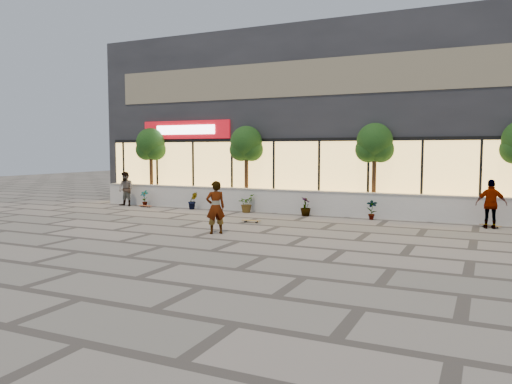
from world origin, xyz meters
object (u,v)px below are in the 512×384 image
at_px(skater_right_near, 491,204).
at_px(tree_mideast, 375,145).
at_px(tree_west, 151,146).
at_px(skater_center, 216,207).
at_px(skater_left, 126,189).
at_px(skateboard_right_near, 490,226).
at_px(skateboard_left, 145,206).
at_px(skateboard_center, 251,221).
at_px(tree_midwest, 246,146).

bearing_deg(skater_right_near, tree_mideast, -27.39).
height_order(tree_west, skater_center, tree_west).
distance_m(skater_left, skateboard_right_near, 16.47).
distance_m(skater_left, skateboard_left, 1.42).
bearing_deg(tree_west, skater_right_near, -6.22).
height_order(tree_west, skater_left, tree_west).
relative_size(tree_mideast, skateboard_center, 5.15).
bearing_deg(tree_midwest, skater_right_near, -9.43).
xyz_separation_m(tree_mideast, skateboard_center, (-3.85, -3.99, -2.91)).
distance_m(tree_mideast, skater_left, 12.23).
bearing_deg(skater_center, skateboard_left, -80.35).
bearing_deg(skater_left, tree_midwest, 17.16).
xyz_separation_m(tree_midwest, skateboard_right_near, (10.50, -1.50, -2.91)).
bearing_deg(skateboard_left, tree_midwest, 25.85).
height_order(skater_left, skateboard_left, skater_left).
bearing_deg(skater_left, tree_west, 76.23).
height_order(tree_west, skater_right_near, tree_west).
height_order(tree_west, tree_mideast, same).
distance_m(tree_mideast, skateboard_center, 6.26).
relative_size(tree_west, tree_midwest, 1.00).
bearing_deg(skater_right_near, skater_center, 25.06).
distance_m(skater_center, skateboard_right_near, 9.89).
bearing_deg(tree_midwest, skateboard_center, -61.62).
distance_m(tree_west, skater_right_near, 16.23).
bearing_deg(skater_right_near, skateboard_right_near, -96.21).
xyz_separation_m(tree_midwest, skateboard_left, (-4.76, -1.50, -2.91)).
relative_size(skater_center, skateboard_left, 2.36).
relative_size(tree_west, tree_mideast, 1.00).
height_order(tree_mideast, skateboard_right_near, tree_mideast).
bearing_deg(tree_mideast, skater_center, -119.34).
bearing_deg(skateboard_left, skateboard_center, -11.40).
bearing_deg(skater_right_near, skateboard_left, -7.13).
distance_m(tree_west, skateboard_left, 3.36).
bearing_deg(skateboard_center, skateboard_right_near, 14.98).
distance_m(tree_west, skateboard_center, 9.11).
bearing_deg(skateboard_left, tree_mideast, 16.31).
distance_m(skater_left, skater_right_near, 16.45).
distance_m(skater_center, skater_left, 9.71).
xyz_separation_m(skater_right_near, skateboard_center, (-8.35, -2.24, -0.80)).
xyz_separation_m(skater_center, skater_right_near, (8.32, 5.05, -0.01)).
xyz_separation_m(skater_center, skater_left, (-8.13, 5.31, -0.03)).
bearing_deg(skater_center, tree_west, -84.53).
xyz_separation_m(skater_right_near, skateboard_right_near, (-0.00, 0.24, -0.80)).
distance_m(tree_midwest, skater_center, 7.44).
bearing_deg(skater_center, skater_right_near, 168.24).
bearing_deg(skateboard_right_near, skater_center, -113.36).
bearing_deg(skateboard_center, skater_right_near, 13.43).
bearing_deg(skater_left, skateboard_center, -14.01).
height_order(skater_left, skater_right_near, skater_right_near).
distance_m(skater_right_near, skateboard_center, 8.68).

